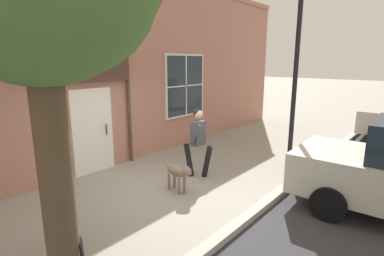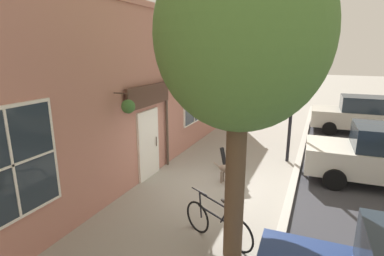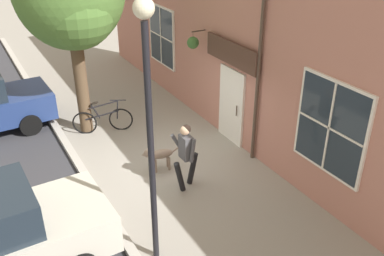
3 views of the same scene
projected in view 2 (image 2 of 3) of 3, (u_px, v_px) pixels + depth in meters
ground_plane at (217, 186)px, 8.64m from camera, size 90.00×90.00×0.00m
storefront_facade at (144, 94)px, 8.87m from camera, size 0.95×18.00×5.13m
pedestrian_walking at (232, 142)px, 9.49m from camera, size 0.72×0.55×1.64m
dog_on_leash at (230, 170)px, 8.68m from camera, size 0.98×0.34×0.67m
street_tree_by_curb at (241, 45)px, 4.86m from camera, size 2.87×2.58×5.63m
leaning_bicycle at (217, 224)px, 6.12m from camera, size 1.65×0.64×1.00m
parked_car_far_end at (362, 115)px, 13.94m from camera, size 4.36×2.05×1.75m
street_lamp at (295, 71)px, 9.83m from camera, size 0.32×0.32×4.80m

